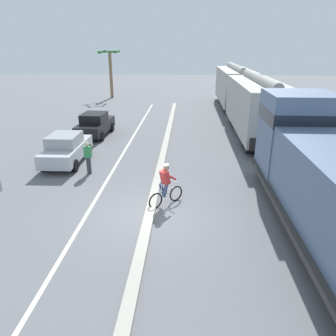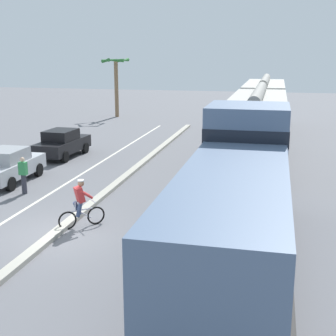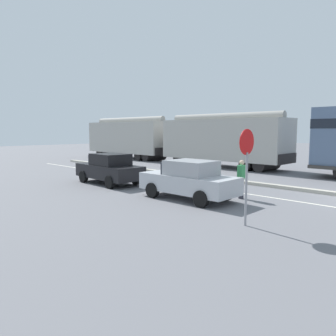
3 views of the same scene
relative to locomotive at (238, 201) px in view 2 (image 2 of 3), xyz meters
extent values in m
plane|color=slate|center=(-6.05, 0.62, -1.80)|extent=(120.00, 120.00, 0.00)
cube|color=#B2AD9E|center=(-6.05, 6.62, -1.72)|extent=(0.36, 36.00, 0.16)
cube|color=silver|center=(-8.45, 6.62, -1.79)|extent=(0.14, 36.00, 0.01)
cube|color=slate|center=(0.00, -1.44, 0.10)|extent=(2.70, 9.86, 2.40)
cube|color=slate|center=(0.00, 3.56, 0.65)|extent=(2.80, 2.80, 3.50)
cube|color=black|center=(0.00, 3.56, 1.44)|extent=(2.83, 2.83, 0.56)
cube|color=#383533|center=(0.00, -0.84, -1.10)|extent=(3.10, 11.60, 0.20)
cylinder|color=#4C4947|center=(0.00, -0.84, -1.25)|extent=(1.10, 3.00, 1.10)
cylinder|color=black|center=(0.00, 3.15, -1.30)|extent=(2.40, 1.00, 1.00)
cylinder|color=black|center=(0.00, 2.35, -1.30)|extent=(2.40, 1.00, 1.00)
cylinder|color=black|center=(0.00, 1.55, -1.30)|extent=(2.40, 1.00, 1.00)
cylinder|color=black|center=(0.00, -3.23, -1.30)|extent=(2.40, 1.00, 1.00)
cylinder|color=black|center=(0.00, -4.03, -1.30)|extent=(2.40, 1.00, 1.00)
cube|color=#ABA8A0|center=(0.00, 12.16, 0.35)|extent=(2.90, 10.40, 3.10)
cylinder|color=gray|center=(0.00, 12.16, 2.08)|extent=(0.60, 9.88, 0.60)
cube|color=black|center=(0.00, 17.41, -0.85)|extent=(2.61, 0.10, 0.70)
cube|color=black|center=(0.00, 6.91, -0.85)|extent=(2.61, 0.10, 0.70)
cylinder|color=black|center=(0.00, 15.93, -1.35)|extent=(2.46, 0.90, 0.90)
cylinder|color=black|center=(0.00, 14.83, -1.35)|extent=(2.46, 0.90, 0.90)
cylinder|color=black|center=(0.00, 9.48, -1.35)|extent=(2.46, 0.90, 0.90)
cylinder|color=black|center=(0.00, 8.38, -1.35)|extent=(2.46, 0.90, 0.90)
cube|color=#ADABA3|center=(0.00, 23.76, 0.35)|extent=(2.90, 10.40, 3.10)
cylinder|color=gray|center=(0.00, 23.76, 2.08)|extent=(0.60, 9.88, 0.60)
cube|color=black|center=(0.00, 29.01, -0.85)|extent=(2.61, 0.10, 0.70)
cube|color=black|center=(0.00, 18.51, -0.85)|extent=(2.61, 0.10, 0.70)
cylinder|color=black|center=(0.00, 27.53, -1.35)|extent=(2.46, 0.90, 0.90)
cylinder|color=black|center=(0.00, 26.43, -1.35)|extent=(2.46, 0.90, 0.90)
cylinder|color=black|center=(0.00, 21.08, -1.35)|extent=(2.46, 0.90, 0.90)
cylinder|color=black|center=(0.00, 19.98, -1.35)|extent=(2.46, 0.90, 0.90)
cube|color=#B7BABF|center=(-11.16, 6.07, -1.13)|extent=(1.77, 4.23, 0.70)
cube|color=#9C9EA2|center=(-11.16, 5.92, -0.48)|extent=(1.53, 1.92, 0.60)
cube|color=#1E232D|center=(-11.17, 6.92, -0.53)|extent=(1.43, 0.14, 0.51)
cylinder|color=black|center=(-11.99, 7.36, -1.48)|extent=(0.23, 0.64, 0.64)
cylinder|color=black|center=(-10.37, 7.38, -1.48)|extent=(0.23, 0.64, 0.64)
cylinder|color=black|center=(-10.33, 4.78, -1.48)|extent=(0.23, 0.64, 0.64)
cube|color=black|center=(-11.11, 11.71, -1.13)|extent=(1.88, 4.27, 0.70)
cube|color=black|center=(-11.12, 11.56, -0.48)|extent=(1.58, 1.96, 0.60)
cube|color=#1E232D|center=(-11.07, 12.56, -0.53)|extent=(1.43, 0.18, 0.51)
cylinder|color=black|center=(-11.86, 13.04, -1.48)|extent=(0.25, 0.65, 0.64)
cylinder|color=black|center=(-10.25, 12.97, -1.48)|extent=(0.25, 0.65, 0.64)
cylinder|color=black|center=(-11.97, 10.44, -1.48)|extent=(0.25, 0.65, 0.64)
cylinder|color=black|center=(-10.36, 10.37, -1.48)|extent=(0.25, 0.65, 0.64)
torus|color=black|center=(-5.11, 1.76, -1.47)|extent=(0.52, 0.49, 0.66)
torus|color=black|center=(-5.88, 1.05, -1.47)|extent=(0.52, 0.49, 0.66)
cylinder|color=silver|center=(-5.50, 1.40, -1.17)|extent=(0.61, 0.57, 0.05)
cylinder|color=silver|center=(-5.43, 1.47, -1.35)|extent=(0.39, 0.36, 0.36)
cylinder|color=silver|center=(-5.66, 1.25, -1.02)|extent=(0.04, 0.04, 0.30)
cylinder|color=silver|center=(-5.17, 1.71, -0.92)|extent=(0.35, 0.38, 0.04)
cylinder|color=#38476B|center=(-5.65, 1.40, -1.12)|extent=(0.32, 0.31, 0.52)
cylinder|color=#38476B|center=(-5.52, 1.25, -1.12)|extent=(0.29, 0.28, 0.52)
cube|color=red|center=(-5.54, 1.37, -0.60)|extent=(0.47, 0.47, 0.57)
sphere|color=#9E7051|center=(-5.48, 1.42, -0.21)|extent=(0.22, 0.22, 0.22)
cylinder|color=white|center=(-5.48, 1.42, -0.11)|extent=(0.22, 0.22, 0.05)
cylinder|color=red|center=(-5.50, 1.62, -0.60)|extent=(0.40, 0.38, 0.36)
cylinder|color=red|center=(-5.28, 1.39, -0.60)|extent=(0.40, 0.38, 0.36)
cylinder|color=#846647|center=(-13.77, 29.05, 0.80)|extent=(0.36, 0.36, 5.19)
cone|color=#2D7033|center=(-12.87, 29.07, 3.44)|extent=(0.36, 1.82, 0.39)
cone|color=#2D7033|center=(-13.36, 29.85, 3.44)|extent=(1.77, 1.12, 0.53)
cone|color=#2D7033|center=(-14.51, 29.56, 3.44)|extent=(1.31, 1.68, 0.51)
cone|color=#2D7033|center=(-14.51, 28.54, 3.44)|extent=(1.29, 1.68, 0.40)
cone|color=#2D7033|center=(-13.63, 28.16, 3.44)|extent=(1.83, 0.60, 0.34)
cylinder|color=#33333D|center=(-9.53, 4.56, -1.37)|extent=(0.22, 0.22, 0.85)
cube|color=#338C4C|center=(-9.53, 4.56, -0.67)|extent=(0.34, 0.22, 0.56)
sphere|color=beige|center=(-9.53, 4.56, -0.28)|extent=(0.20, 0.20, 0.20)
camera|label=1|loc=(-4.73, -10.38, 4.27)|focal=35.00mm
camera|label=2|loc=(0.94, -13.00, 4.20)|focal=50.00mm
camera|label=3|loc=(-21.30, -2.69, 1.03)|focal=35.00mm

